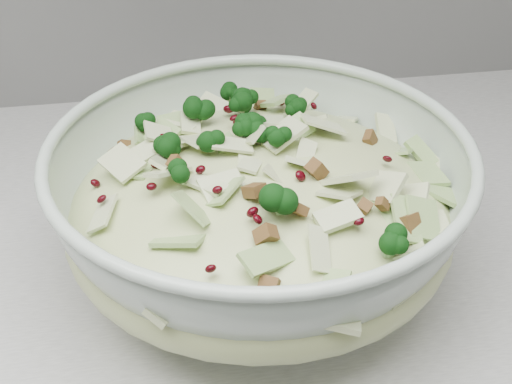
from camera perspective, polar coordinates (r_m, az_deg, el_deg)
The scene contains 2 objects.
mixing_bowl at distance 0.60m, azimuth 0.26°, elevation -1.57°, with size 0.42×0.42×0.14m.
salad at distance 0.59m, azimuth 0.27°, elevation 0.21°, with size 0.33×0.33×0.14m.
Camera 1 is at (-0.69, 1.13, 1.33)m, focal length 50.00 mm.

